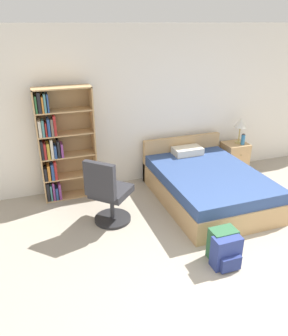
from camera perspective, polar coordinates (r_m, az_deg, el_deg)
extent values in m
plane|color=#A39989|center=(3.76, 20.31, -21.83)|extent=(14.00, 14.00, 0.00)
cube|color=white|center=(5.62, 1.37, 10.61)|extent=(9.00, 0.06, 2.60)
cube|color=tan|center=(5.16, -17.78, 3.32)|extent=(0.02, 0.29, 1.76)
cube|color=tan|center=(5.23, -8.75, 4.52)|extent=(0.02, 0.29, 1.76)
cube|color=#A48256|center=(5.31, -13.43, 4.41)|extent=(0.85, 0.01, 1.76)
cube|color=tan|center=(5.53, -12.39, -4.56)|extent=(0.81, 0.27, 0.02)
cube|color=black|center=(5.40, -16.38, -3.79)|extent=(0.04, 0.19, 0.30)
cube|color=teal|center=(5.41, -15.87, -3.99)|extent=(0.03, 0.17, 0.26)
cube|color=#7A387F|center=(5.41, -15.47, -3.71)|extent=(0.03, 0.19, 0.29)
cube|color=navy|center=(5.42, -14.95, -4.12)|extent=(0.04, 0.17, 0.20)
cube|color=#7A387F|center=(5.42, -14.48, -3.73)|extent=(0.04, 0.20, 0.26)
cube|color=tan|center=(5.37, -12.72, -1.26)|extent=(0.81, 0.27, 0.02)
cube|color=black|center=(5.26, -16.77, -0.91)|extent=(0.04, 0.17, 0.21)
cube|color=orange|center=(5.27, -16.27, -0.61)|extent=(0.04, 0.19, 0.24)
cube|color=navy|center=(5.27, -15.68, -0.44)|extent=(0.04, 0.20, 0.26)
cube|color=maroon|center=(5.27, -15.21, -0.15)|extent=(0.04, 0.22, 0.29)
cube|color=tan|center=(5.24, -13.07, 2.23)|extent=(0.81, 0.27, 0.02)
cube|color=black|center=(5.12, -17.34, 3.08)|extent=(0.03, 0.18, 0.28)
cube|color=maroon|center=(5.15, -16.90, 3.00)|extent=(0.03, 0.22, 0.25)
cube|color=gold|center=(5.13, -16.36, 2.98)|extent=(0.04, 0.17, 0.25)
cube|color=beige|center=(5.13, -15.81, 3.38)|extent=(0.04, 0.20, 0.30)
cube|color=navy|center=(5.14, -15.24, 2.88)|extent=(0.04, 0.17, 0.20)
cube|color=black|center=(5.14, -14.73, 3.35)|extent=(0.04, 0.20, 0.26)
cube|color=#7A387F|center=(5.14, -14.14, 3.13)|extent=(0.03, 0.18, 0.21)
cube|color=tan|center=(5.12, -13.43, 5.89)|extent=(0.81, 0.27, 0.02)
cube|color=beige|center=(5.03, -17.74, 6.65)|extent=(0.04, 0.20, 0.24)
cube|color=teal|center=(5.01, -17.21, 6.67)|extent=(0.03, 0.17, 0.24)
cube|color=maroon|center=(5.04, -16.76, 6.60)|extent=(0.02, 0.21, 0.21)
cube|color=navy|center=(5.02, -16.32, 6.91)|extent=(0.04, 0.19, 0.26)
cube|color=#665B51|center=(5.02, -15.77, 6.91)|extent=(0.04, 0.17, 0.25)
cube|color=maroon|center=(5.02, -15.33, 7.25)|extent=(0.04, 0.18, 0.30)
cube|color=tan|center=(5.02, -13.82, 9.71)|extent=(0.81, 0.27, 0.02)
cube|color=#2D6638|center=(4.93, -18.36, 10.50)|extent=(0.03, 0.18, 0.24)
cube|color=black|center=(4.95, -17.87, 10.88)|extent=(0.04, 0.22, 0.29)
cube|color=orange|center=(4.95, -17.31, 10.58)|extent=(0.03, 0.21, 0.23)
cube|color=teal|center=(4.93, -16.94, 10.81)|extent=(0.03, 0.18, 0.26)
cube|color=navy|center=(4.96, -16.49, 10.91)|extent=(0.02, 0.22, 0.26)
cube|color=tan|center=(4.95, -14.21, 13.43)|extent=(0.85, 0.29, 0.02)
cube|color=tan|center=(5.28, 11.01, -3.95)|extent=(1.45, 2.02, 0.34)
cube|color=#334C84|center=(5.16, 11.23, -1.44)|extent=(1.42, 1.98, 0.17)
cube|color=tan|center=(5.96, 6.57, 1.97)|extent=(1.45, 0.08, 0.76)
cube|color=silver|center=(5.71, 7.56, 2.99)|extent=(0.50, 0.30, 0.12)
cylinder|color=#232326|center=(4.79, -5.46, -8.76)|extent=(0.52, 0.52, 0.04)
cylinder|color=#333338|center=(4.68, -5.56, -6.61)|extent=(0.06, 0.06, 0.38)
cube|color=#2D2D33|center=(4.56, -5.68, -4.03)|extent=(0.68, 0.68, 0.10)
cube|color=#2D2D33|center=(4.22, -7.72, -2.14)|extent=(0.37, 0.36, 0.49)
cube|color=tan|center=(6.40, 15.43, 1.82)|extent=(0.44, 0.38, 0.55)
sphere|color=tan|center=(6.21, 16.58, 2.09)|extent=(0.02, 0.02, 0.02)
cylinder|color=tan|center=(6.34, 16.10, 4.32)|extent=(0.13, 0.13, 0.02)
cylinder|color=tan|center=(6.29, 16.26, 5.62)|extent=(0.02, 0.02, 0.28)
cone|color=silver|center=(6.23, 16.50, 7.57)|extent=(0.23, 0.23, 0.16)
cylinder|color=teal|center=(6.24, 16.85, 4.72)|extent=(0.07, 0.07, 0.18)
cylinder|color=#2D2D33|center=(6.21, 16.96, 5.61)|extent=(0.05, 0.05, 0.02)
cube|color=#2D603D|center=(4.09, 13.46, -12.75)|extent=(0.31, 0.21, 0.40)
cube|color=#275234|center=(4.06, 14.39, -14.84)|extent=(0.23, 0.07, 0.18)
cube|color=navy|center=(4.00, 14.09, -13.95)|extent=(0.33, 0.17, 0.39)
cube|color=navy|center=(3.98, 14.88, -15.87)|extent=(0.25, 0.06, 0.18)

